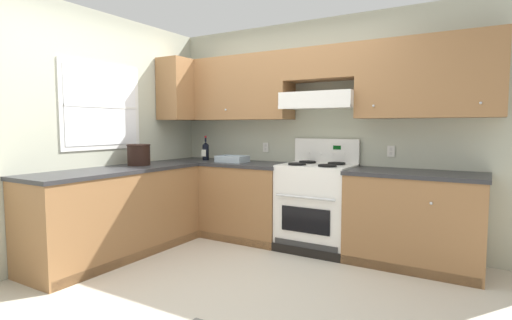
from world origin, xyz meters
name	(u,v)px	position (x,y,z in m)	size (l,w,h in m)	color
ground_plane	(215,279)	(0.00, 0.00, 0.00)	(7.04, 7.04, 0.00)	beige
wall_back	(324,114)	(0.41, 1.53, 1.48)	(4.68, 0.57, 2.55)	#B7BAA3
wall_left	(111,126)	(-1.59, 0.23, 1.34)	(0.47, 4.00, 2.55)	#B7BAA3
counter_back_run	(297,206)	(0.21, 1.24, 0.45)	(3.60, 0.65, 0.91)	olive
counter_left_run	(117,213)	(-1.24, 0.00, 0.45)	(0.63, 1.91, 0.91)	olive
stove	(316,206)	(0.44, 1.25, 0.48)	(0.76, 0.62, 1.20)	white
wine_bottle	(206,151)	(-1.08, 1.26, 1.03)	(0.08, 0.08, 0.31)	black
bowl	(232,160)	(-0.63, 1.20, 0.94)	(0.36, 0.24, 0.08)	#9EADB7
bucket	(139,154)	(-1.30, 0.35, 1.03)	(0.26, 0.26, 0.23)	black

